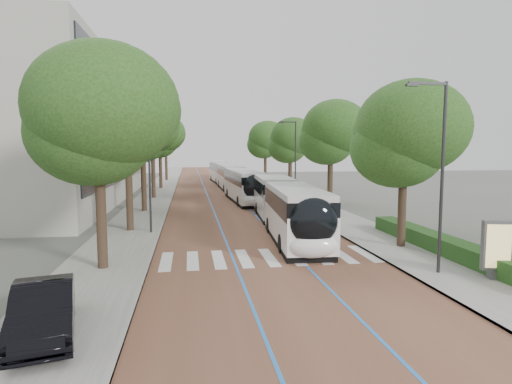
% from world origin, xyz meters
% --- Properties ---
extents(ground, '(160.00, 160.00, 0.00)m').
position_xyz_m(ground, '(0.00, 0.00, 0.00)').
color(ground, '#51544C').
rests_on(ground, ground).
extents(road, '(11.00, 140.00, 0.02)m').
position_xyz_m(road, '(0.00, 40.00, 0.01)').
color(road, brown).
rests_on(road, ground).
extents(sidewalk_left, '(4.00, 140.00, 0.12)m').
position_xyz_m(sidewalk_left, '(-7.50, 40.00, 0.06)').
color(sidewalk_left, gray).
rests_on(sidewalk_left, ground).
extents(sidewalk_right, '(4.00, 140.00, 0.12)m').
position_xyz_m(sidewalk_right, '(7.50, 40.00, 0.06)').
color(sidewalk_right, gray).
rests_on(sidewalk_right, ground).
extents(kerb_left, '(0.20, 140.00, 0.14)m').
position_xyz_m(kerb_left, '(-5.60, 40.00, 0.06)').
color(kerb_left, gray).
rests_on(kerb_left, ground).
extents(kerb_right, '(0.20, 140.00, 0.14)m').
position_xyz_m(kerb_right, '(5.60, 40.00, 0.06)').
color(kerb_right, gray).
rests_on(kerb_right, ground).
extents(zebra_crossing, '(10.55, 3.60, 0.01)m').
position_xyz_m(zebra_crossing, '(0.20, 1.00, 0.03)').
color(zebra_crossing, silver).
rests_on(zebra_crossing, ground).
extents(lane_line_left, '(0.12, 126.00, 0.01)m').
position_xyz_m(lane_line_left, '(-1.60, 40.00, 0.02)').
color(lane_line_left, blue).
rests_on(lane_line_left, road).
extents(lane_line_right, '(0.12, 126.00, 0.01)m').
position_xyz_m(lane_line_right, '(1.60, 40.00, 0.02)').
color(lane_line_right, blue).
rests_on(lane_line_right, road).
extents(office_building, '(18.11, 40.00, 14.00)m').
position_xyz_m(office_building, '(-19.47, 28.00, 7.00)').
color(office_building, '#9B9A90').
rests_on(office_building, ground).
extents(hedge, '(1.20, 14.00, 0.80)m').
position_xyz_m(hedge, '(9.10, 0.00, 0.52)').
color(hedge, '#1E4216').
rests_on(hedge, sidewalk_right).
extents(streetlight_near, '(1.82, 0.20, 8.00)m').
position_xyz_m(streetlight_near, '(6.62, -3.00, 4.82)').
color(streetlight_near, '#2B2B2D').
rests_on(streetlight_near, sidewalk_right).
extents(streetlight_far, '(1.82, 0.20, 8.00)m').
position_xyz_m(streetlight_far, '(6.62, 22.00, 4.82)').
color(streetlight_far, '#2B2B2D').
rests_on(streetlight_far, sidewalk_right).
extents(lamp_post_left, '(0.14, 0.14, 8.00)m').
position_xyz_m(lamp_post_left, '(-6.10, 8.00, 4.12)').
color(lamp_post_left, '#2B2B2D').
rests_on(lamp_post_left, sidewalk_left).
extents(trees_left, '(6.43, 61.28, 9.91)m').
position_xyz_m(trees_left, '(-7.50, 24.45, 6.98)').
color(trees_left, black).
rests_on(trees_left, ground).
extents(trees_right, '(5.91, 47.85, 9.00)m').
position_xyz_m(trees_right, '(7.70, 21.65, 6.24)').
color(trees_right, black).
rests_on(trees_right, ground).
extents(lead_bus, '(3.71, 18.52, 3.20)m').
position_xyz_m(lead_bus, '(2.57, 7.89, 1.63)').
color(lead_bus, black).
rests_on(lead_bus, ground).
extents(bus_queued_0, '(3.08, 12.50, 3.20)m').
position_xyz_m(bus_queued_0, '(1.90, 23.35, 1.62)').
color(bus_queued_0, white).
rests_on(bus_queued_0, ground).
extents(bus_queued_1, '(2.76, 12.44, 3.20)m').
position_xyz_m(bus_queued_1, '(1.75, 36.57, 1.62)').
color(bus_queued_1, white).
rests_on(bus_queued_1, ground).
extents(bus_queued_2, '(3.17, 12.51, 3.20)m').
position_xyz_m(bus_queued_2, '(1.46, 49.18, 1.62)').
color(bus_queued_2, white).
rests_on(bus_queued_2, ground).
extents(bus_queued_3, '(3.05, 12.49, 3.20)m').
position_xyz_m(bus_queued_3, '(2.00, 62.20, 1.62)').
color(bus_queued_3, white).
rests_on(bus_queued_3, ground).
extents(ad_panel, '(1.19, 0.57, 2.38)m').
position_xyz_m(ad_panel, '(8.58, -4.17, 1.37)').
color(ad_panel, '#59595B').
rests_on(ad_panel, sidewalk_right).
extents(parked_car, '(2.61, 4.78, 1.49)m').
position_xyz_m(parked_car, '(-7.75, -7.03, 0.87)').
color(parked_car, black).
rests_on(parked_car, sidewalk_left).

